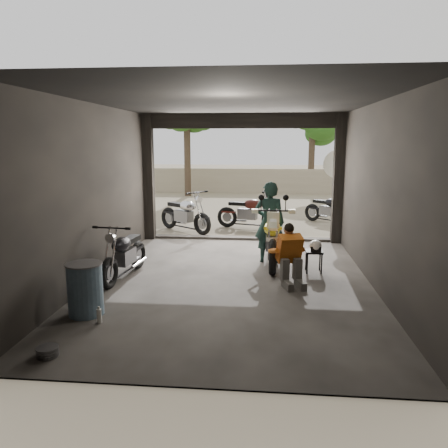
% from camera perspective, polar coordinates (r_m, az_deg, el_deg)
% --- Properties ---
extents(ground, '(80.00, 80.00, 0.00)m').
position_cam_1_polar(ground, '(8.01, 0.91, -7.65)').
color(ground, '#7A6D56').
rests_on(ground, ground).
extents(garage, '(7.00, 7.13, 3.20)m').
position_cam_1_polar(garage, '(8.24, 1.24, 2.02)').
color(garage, '#2D2B28').
rests_on(garage, ground).
extents(boundary_wall, '(18.00, 0.30, 1.20)m').
position_cam_1_polar(boundary_wall, '(21.67, 3.82, 5.65)').
color(boundary_wall, gray).
rests_on(boundary_wall, ground).
extents(tree_left, '(2.20, 2.20, 5.60)m').
position_cam_1_polar(tree_left, '(20.45, -4.90, 14.83)').
color(tree_left, '#382B1E').
rests_on(tree_left, ground).
extents(tree_right, '(2.20, 2.20, 5.00)m').
position_cam_1_polar(tree_right, '(21.72, 11.53, 13.29)').
color(tree_right, '#382B1E').
rests_on(tree_right, ground).
extents(main_bike, '(0.80, 1.91, 1.27)m').
position_cam_1_polar(main_bike, '(9.03, 6.29, -1.43)').
color(main_bike, '#E4E9C5').
rests_on(main_bike, ground).
extents(left_bike, '(0.83, 1.65, 1.07)m').
position_cam_1_polar(left_bike, '(8.33, -12.91, -3.37)').
color(left_bike, black).
rests_on(left_bike, ground).
extents(outside_bike_a, '(1.83, 1.64, 1.18)m').
position_cam_1_polar(outside_bike_a, '(12.33, -5.14, 1.69)').
color(outside_bike_a, black).
rests_on(outside_bike_a, ground).
extents(outside_bike_b, '(1.83, 1.11, 1.16)m').
position_cam_1_polar(outside_bike_b, '(12.71, 3.30, 1.92)').
color(outside_bike_b, '#481611').
rests_on(outside_bike_b, ground).
extents(outside_bike_c, '(1.59, 1.50, 1.05)m').
position_cam_1_polar(outside_bike_c, '(13.91, 13.58, 2.19)').
color(outside_bike_c, black).
rests_on(outside_bike_c, ground).
extents(rider, '(0.65, 0.45, 1.72)m').
position_cam_1_polar(rider, '(9.13, 5.95, 0.18)').
color(rider, '#172E2A').
rests_on(rider, ground).
extents(mechanic, '(0.72, 0.86, 1.07)m').
position_cam_1_polar(mechanic, '(7.75, 8.79, -4.29)').
color(mechanic, orange).
rests_on(mechanic, ground).
extents(stool, '(0.32, 0.32, 0.45)m').
position_cam_1_polar(stool, '(8.64, 11.68, -3.88)').
color(stool, black).
rests_on(stool, ground).
extents(helmet, '(0.28, 0.29, 0.22)m').
position_cam_1_polar(helmet, '(8.55, 11.87, -2.77)').
color(helmet, white).
rests_on(helmet, stool).
extents(oil_drum, '(0.67, 0.67, 0.79)m').
position_cam_1_polar(oil_drum, '(6.75, -17.66, -8.23)').
color(oil_drum, '#455F74').
rests_on(oil_drum, ground).
extents(sign_post, '(0.77, 0.08, 2.31)m').
position_cam_1_polar(sign_post, '(12.21, 14.53, 5.84)').
color(sign_post, black).
rests_on(sign_post, ground).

